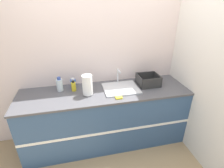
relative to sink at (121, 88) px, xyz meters
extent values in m
plane|color=tan|center=(-0.24, -0.36, -0.93)|extent=(12.00, 12.00, 0.00)
cube|color=silver|center=(-0.24, 0.35, 0.37)|extent=(4.83, 0.06, 2.60)
cube|color=silver|center=(1.00, -0.02, 0.37)|extent=(0.06, 2.68, 2.60)
cube|color=#33517A|center=(-0.24, -0.02, -0.49)|extent=(2.43, 0.68, 0.88)
cube|color=white|center=(-0.24, -0.35, -0.49)|extent=(2.43, 0.01, 0.04)
cube|color=#4C4C51|center=(-0.24, -0.02, -0.03)|extent=(2.45, 0.70, 0.03)
cube|color=silver|center=(0.00, -0.01, -0.01)|extent=(0.51, 0.43, 0.02)
cylinder|color=silver|center=(0.00, 0.19, 0.11)|extent=(0.02, 0.02, 0.22)
cylinder|color=silver|center=(0.00, 0.11, 0.22)|extent=(0.02, 0.15, 0.02)
cylinder|color=#4C4C51|center=(-0.49, -0.07, -0.01)|extent=(0.10, 0.10, 0.01)
cylinder|color=white|center=(-0.49, -0.07, 0.13)|extent=(0.14, 0.14, 0.28)
cube|color=#2D2D2D|center=(0.45, 0.04, -0.01)|extent=(0.32, 0.29, 0.01)
cube|color=#2D2D2D|center=(0.45, -0.10, 0.07)|extent=(0.32, 0.01, 0.15)
cube|color=#2D2D2D|center=(0.45, 0.18, 0.07)|extent=(0.32, 0.01, 0.15)
cube|color=#2D2D2D|center=(0.29, 0.04, 0.07)|extent=(0.01, 0.29, 0.15)
cube|color=#2D2D2D|center=(0.60, 0.04, 0.07)|extent=(0.01, 0.29, 0.15)
cylinder|color=silver|center=(-0.87, 0.14, 0.07)|extent=(0.09, 0.09, 0.17)
cylinder|color=#334C9E|center=(-0.87, 0.14, 0.18)|extent=(0.05, 0.05, 0.04)
cylinder|color=yellow|center=(-0.68, 0.10, 0.05)|extent=(0.07, 0.07, 0.13)
cylinder|color=black|center=(-0.68, 0.10, 0.13)|extent=(0.04, 0.04, 0.03)
cylinder|color=#2D56B7|center=(-0.68, 0.20, 0.04)|extent=(0.08, 0.08, 0.12)
cylinder|color=silver|center=(-0.68, 0.20, 0.12)|extent=(0.04, 0.04, 0.03)
cube|color=yellow|center=(-0.10, -0.26, 0.00)|extent=(0.09, 0.06, 0.02)
camera|label=1|loc=(-0.63, -2.20, 1.19)|focal=28.00mm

